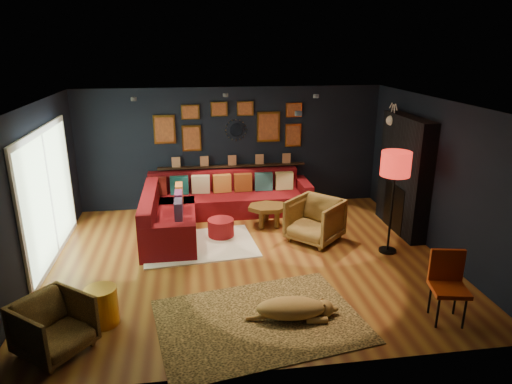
{
  "coord_description": "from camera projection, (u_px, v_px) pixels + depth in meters",
  "views": [
    {
      "loc": [
        -0.88,
        -6.89,
        3.49
      ],
      "look_at": [
        0.18,
        0.3,
        1.09
      ],
      "focal_mm": 32.0,
      "sensor_mm": 36.0,
      "label": 1
    }
  ],
  "objects": [
    {
      "name": "floor",
      "position": [
        248.0,
        259.0,
        7.69
      ],
      "size": [
        6.5,
        6.5,
        0.0
      ],
      "primitive_type": "plane",
      "color": "#976226",
      "rests_on": "ground"
    },
    {
      "name": "room_walls",
      "position": [
        248.0,
        168.0,
        7.19
      ],
      "size": [
        6.5,
        6.5,
        6.5
      ],
      "color": "black",
      "rests_on": "ground"
    },
    {
      "name": "sectional",
      "position": [
        207.0,
        207.0,
        9.2
      ],
      "size": [
        3.41,
        2.69,
        0.86
      ],
      "color": "maroon",
      "rests_on": "ground"
    },
    {
      "name": "ledge",
      "position": [
        232.0,
        166.0,
        9.92
      ],
      "size": [
        3.2,
        0.12,
        0.04
      ],
      "primitive_type": "cube",
      "color": "black",
      "rests_on": "room_walls"
    },
    {
      "name": "gallery_wall",
      "position": [
        231.0,
        125.0,
        9.67
      ],
      "size": [
        3.15,
        0.04,
        1.02
      ],
      "color": "gold",
      "rests_on": "room_walls"
    },
    {
      "name": "sunburst_mirror",
      "position": [
        236.0,
        130.0,
        9.72
      ],
      "size": [
        0.47,
        0.16,
        0.47
      ],
      "color": "silver",
      "rests_on": "room_walls"
    },
    {
      "name": "fireplace",
      "position": [
        403.0,
        179.0,
        8.64
      ],
      "size": [
        0.31,
        1.6,
        2.2
      ],
      "color": "black",
      "rests_on": "ground"
    },
    {
      "name": "deer_head",
      "position": [
        400.0,
        120.0,
        8.79
      ],
      "size": [
        0.5,
        0.28,
        0.45
      ],
      "color": "white",
      "rests_on": "fireplace"
    },
    {
      "name": "sliding_door",
      "position": [
        49.0,
        195.0,
        7.46
      ],
      "size": [
        0.06,
        2.8,
        2.2
      ],
      "color": "white",
      "rests_on": "ground"
    },
    {
      "name": "ceiling_spots",
      "position": [
        241.0,
        100.0,
        7.64
      ],
      "size": [
        3.3,
        2.5,
        0.06
      ],
      "color": "black",
      "rests_on": "room_walls"
    },
    {
      "name": "shag_rug",
      "position": [
        199.0,
        245.0,
        8.19
      ],
      "size": [
        2.1,
        1.62,
        0.03
      ],
      "primitive_type": "cube",
      "rotation": [
        0.0,
        0.0,
        0.1
      ],
      "color": "white",
      "rests_on": "ground"
    },
    {
      "name": "leopard_rug",
      "position": [
        260.0,
        321.0,
        5.98
      ],
      "size": [
        2.9,
        2.29,
        0.01
      ],
      "primitive_type": "cube",
      "rotation": [
        0.0,
        0.0,
        0.17
      ],
      "color": "tan",
      "rests_on": "ground"
    },
    {
      "name": "coffee_table",
      "position": [
        268.0,
        209.0,
        8.96
      ],
      "size": [
        0.84,
        0.64,
        0.41
      ],
      "rotation": [
        0.0,
        0.0,
        -0.04
      ],
      "color": "brown",
      "rests_on": "shag_rug"
    },
    {
      "name": "pouf",
      "position": [
        221.0,
        228.0,
        8.52
      ],
      "size": [
        0.49,
        0.49,
        0.32
      ],
      "primitive_type": "cylinder",
      "color": "maroon",
      "rests_on": "shag_rug"
    },
    {
      "name": "armchair_left",
      "position": [
        53.0,
        324.0,
        5.29
      ],
      "size": [
        0.99,
        1.0,
        0.75
      ],
      "primitive_type": "imported",
      "rotation": [
        0.0,
        0.0,
        0.89
      ],
      "color": "#C08D41",
      "rests_on": "ground"
    },
    {
      "name": "armchair_right",
      "position": [
        315.0,
        218.0,
        8.29
      ],
      "size": [
        1.16,
        1.17,
        0.88
      ],
      "primitive_type": "imported",
      "rotation": [
        0.0,
        0.0,
        -0.81
      ],
      "color": "#C08D41",
      "rests_on": "ground"
    },
    {
      "name": "gold_stool",
      "position": [
        102.0,
        306.0,
        5.87
      ],
      "size": [
        0.41,
        0.41,
        0.51
      ],
      "primitive_type": "cylinder",
      "color": "gold",
      "rests_on": "ground"
    },
    {
      "name": "orange_chair",
      "position": [
        448.0,
        280.0,
        5.91
      ],
      "size": [
        0.52,
        0.52,
        0.94
      ],
      "rotation": [
        0.0,
        0.0,
        -0.2
      ],
      "color": "black",
      "rests_on": "ground"
    },
    {
      "name": "floor_lamp",
      "position": [
        396.0,
        168.0,
        7.5
      ],
      "size": [
        0.49,
        0.49,
        1.79
      ],
      "color": "black",
      "rests_on": "ground"
    },
    {
      "name": "dog",
      "position": [
        291.0,
        305.0,
        5.98
      ],
      "size": [
        1.3,
        0.73,
        0.39
      ],
      "primitive_type": null,
      "rotation": [
        0.0,
        0.0,
        -0.1
      ],
      "color": "#BF8343",
      "rests_on": "leopard_rug"
    }
  ]
}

